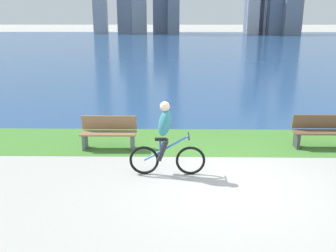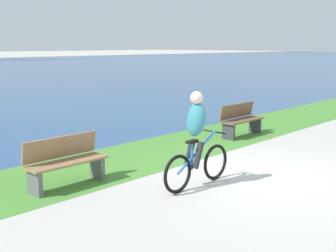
{
  "view_description": "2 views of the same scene",
  "coord_description": "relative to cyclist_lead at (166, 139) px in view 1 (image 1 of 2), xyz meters",
  "views": [
    {
      "loc": [
        -1.12,
        -7.35,
        3.5
      ],
      "look_at": [
        -1.25,
        1.02,
        1.01
      ],
      "focal_mm": 39.75,
      "sensor_mm": 36.0,
      "label": 1
    },
    {
      "loc": [
        -7.04,
        -4.21,
        2.51
      ],
      "look_at": [
        -1.35,
        1.18,
        1.03
      ],
      "focal_mm": 46.17,
      "sensor_mm": 36.0,
      "label": 2
    }
  ],
  "objects": [
    {
      "name": "ground_plane",
      "position": [
        1.3,
        -0.54,
        -0.84
      ],
      "size": [
        300.0,
        300.0,
        0.0
      ],
      "primitive_type": "plane",
      "color": "#B2AFA8"
    },
    {
      "name": "grass_strip_bayside",
      "position": [
        1.3,
        2.31,
        -0.84
      ],
      "size": [
        120.0,
        2.44,
        0.01
      ],
      "primitive_type": "cube",
      "color": "#478433",
      "rests_on": "ground"
    },
    {
      "name": "bay_water_surface",
      "position": [
        1.3,
        40.76,
        -0.84
      ],
      "size": [
        300.0,
        74.47,
        0.0
      ],
      "primitive_type": "cube",
      "color": "navy",
      "rests_on": "ground"
    },
    {
      "name": "cyclist_lead",
      "position": [
        0.0,
        0.0,
        0.0
      ],
      "size": [
        1.73,
        0.52,
        1.72
      ],
      "color": "black",
      "rests_on": "ground"
    },
    {
      "name": "bench_near_path",
      "position": [
        4.22,
        1.91,
        -0.39
      ],
      "size": [
        1.5,
        0.47,
        0.9
      ],
      "color": "brown",
      "rests_on": "ground"
    },
    {
      "name": "bench_far_along_path",
      "position": [
        -1.59,
        1.72,
        -0.39
      ],
      "size": [
        1.5,
        0.47,
        0.9
      ],
      "color": "olive",
      "rests_on": "ground"
    }
  ]
}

